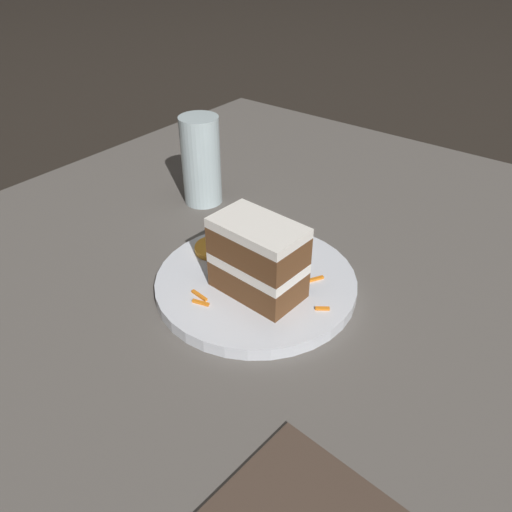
{
  "coord_description": "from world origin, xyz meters",
  "views": [
    {
      "loc": [
        0.28,
        -0.44,
        0.42
      ],
      "look_at": [
        -0.02,
        -0.05,
        0.08
      ],
      "focal_mm": 35.0,
      "sensor_mm": 36.0,
      "label": 1
    }
  ],
  "objects": [
    {
      "name": "cake_slice",
      "position": [
        -0.0,
        -0.07,
        0.09
      ],
      "size": [
        0.11,
        0.07,
        0.09
      ],
      "rotation": [
        0.0,
        0.0,
        4.65
      ],
      "color": "brown",
      "rests_on": "plate"
    },
    {
      "name": "dining_table",
      "position": [
        0.0,
        0.0,
        0.01
      ],
      "size": [
        1.04,
        1.06,
        0.03
      ],
      "primitive_type": "cube",
      "color": "#56514C",
      "rests_on": "ground"
    },
    {
      "name": "cream_dollop",
      "position": [
        -0.06,
        0.02,
        0.07
      ],
      "size": [
        0.06,
        0.05,
        0.04
      ],
      "primitive_type": "ellipsoid",
      "color": "white",
      "rests_on": "plate"
    },
    {
      "name": "drinking_glass",
      "position": [
        -0.22,
        0.07,
        0.09
      ],
      "size": [
        0.06,
        0.06,
        0.14
      ],
      "color": "silver",
      "rests_on": "dining_table"
    },
    {
      "name": "plate",
      "position": [
        -0.02,
        -0.05,
        0.04
      ],
      "size": [
        0.25,
        0.25,
        0.02
      ],
      "primitive_type": "cylinder",
      "color": "silver",
      "rests_on": "dining_table"
    },
    {
      "name": "carrot_shreds_scatter",
      "position": [
        0.01,
        -0.08,
        0.05
      ],
      "size": [
        0.15,
        0.13,
        0.0
      ],
      "color": "orange",
      "rests_on": "plate"
    },
    {
      "name": "orange_garnish",
      "position": [
        -0.1,
        -0.04,
        0.05
      ],
      "size": [
        0.05,
        0.05,
        0.01
      ],
      "primitive_type": "cylinder",
      "color": "orange",
      "rests_on": "plate"
    },
    {
      "name": "ground_plane",
      "position": [
        0.0,
        0.0,
        0.0
      ],
      "size": [
        6.0,
        6.0,
        0.0
      ],
      "primitive_type": "plane",
      "color": "black",
      "rests_on": "ground"
    }
  ]
}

